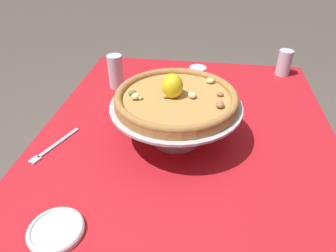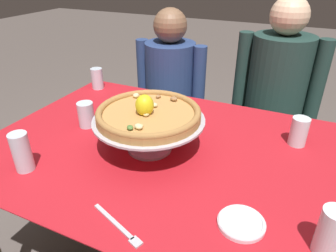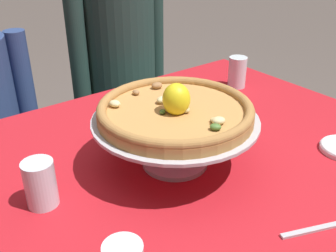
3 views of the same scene
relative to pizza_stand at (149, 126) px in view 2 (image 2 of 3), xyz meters
name	(u,v)px [view 2 (image 2 of 3)]	position (x,y,z in m)	size (l,w,h in m)	color
dining_table	(160,166)	(0.03, 0.03, -0.20)	(1.34, 0.99, 0.74)	brown
pizza_stand	(149,126)	(0.00, 0.00, 0.00)	(0.41, 0.41, 0.13)	#B7B7C1
pizza	(148,113)	(0.00, 0.00, 0.05)	(0.38, 0.38, 0.10)	#BC8447
water_glass_front_left	(22,154)	(-0.33, -0.29, -0.04)	(0.06, 0.06, 0.14)	silver
water_glass_back_right	(298,133)	(0.50, 0.27, -0.05)	(0.07, 0.07, 0.11)	silver
water_glass_front_right	(330,235)	(0.61, -0.23, -0.04)	(0.07, 0.07, 0.13)	silver
water_glass_side_left	(86,116)	(-0.33, 0.05, -0.05)	(0.07, 0.07, 0.11)	silver
water_glass_back_left	(97,79)	(-0.55, 0.43, -0.05)	(0.06, 0.06, 0.11)	silver
side_plate	(241,222)	(0.40, -0.23, -0.09)	(0.13, 0.13, 0.02)	white
dinner_fork	(119,227)	(0.11, -0.38, -0.10)	(0.19, 0.09, 0.01)	#B7B7C1
diner_left	(170,102)	(-0.30, 0.84, -0.31)	(0.47, 0.32, 1.13)	navy
diner_right	(272,112)	(0.35, 0.86, -0.26)	(0.48, 0.32, 1.23)	#1E3833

